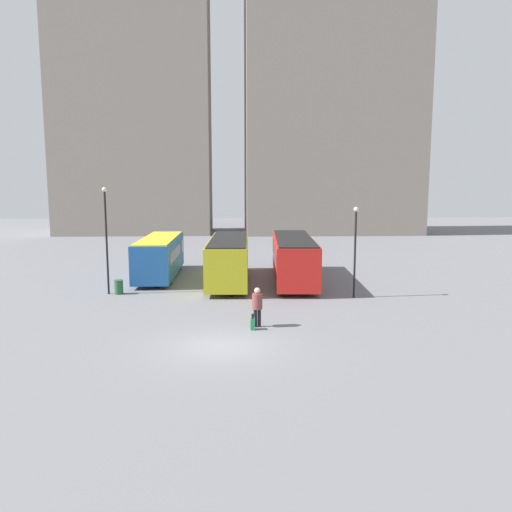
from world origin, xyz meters
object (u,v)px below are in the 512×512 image
object	(u,v)px
bus_1	(229,258)
bus_2	(293,257)
suitcase	(253,324)
traveler	(257,304)
lamp_post_0	(355,244)
lamp_post_1	(106,233)
trash_bin	(119,287)
bus_0	(160,255)

from	to	relation	value
bus_1	bus_2	world-z (taller)	bus_2
bus_2	suitcase	xyz separation A→B (m)	(-3.27, -11.64, -1.37)
traveler	lamp_post_0	distance (m)	8.58
bus_1	lamp_post_1	size ratio (longest dim) A/B	1.67
trash_bin	lamp_post_1	bearing A→B (deg)	175.20
bus_1	traveler	world-z (taller)	bus_1
traveler	lamp_post_1	size ratio (longest dim) A/B	0.29
bus_0	lamp_post_1	size ratio (longest dim) A/B	1.48
trash_bin	traveler	bearing A→B (deg)	-42.88
bus_1	suitcase	distance (m)	11.59
bus_2	lamp_post_0	bearing A→B (deg)	-147.92
bus_0	lamp_post_0	bearing A→B (deg)	-120.37
traveler	lamp_post_1	world-z (taller)	lamp_post_1
lamp_post_0	trash_bin	distance (m)	14.29
bus_0	lamp_post_1	bearing A→B (deg)	157.82
lamp_post_1	bus_1	bearing A→B (deg)	25.93
bus_0	bus_1	world-z (taller)	bus_1
bus_2	lamp_post_0	world-z (taller)	lamp_post_0
suitcase	lamp_post_1	bearing A→B (deg)	44.93
bus_0	bus_1	distance (m)	5.35
bus_1	lamp_post_0	distance (m)	9.08
bus_2	trash_bin	distance (m)	11.71
suitcase	bus_2	bearing A→B (deg)	-17.32
bus_0	suitcase	distance (m)	14.89
trash_bin	lamp_post_0	bearing A→B (deg)	-6.51
bus_2	trash_bin	bearing A→B (deg)	112.34
bus_0	lamp_post_0	world-z (taller)	lamp_post_0
bus_1	suitcase	bearing A→B (deg)	-172.55
bus_0	suitcase	world-z (taller)	bus_0
lamp_post_1	bus_2	bearing A→B (deg)	17.68
bus_0	lamp_post_0	size ratio (longest dim) A/B	1.79
lamp_post_1	suitcase	bearing A→B (deg)	-43.45
lamp_post_1	trash_bin	distance (m)	3.35
bus_2	suitcase	distance (m)	12.17
bus_2	trash_bin	size ratio (longest dim) A/B	13.34
lamp_post_0	lamp_post_1	xyz separation A→B (m)	(-14.56, 1.64, 0.58)
bus_1	trash_bin	bearing A→B (deg)	120.16
traveler	lamp_post_0	bearing A→B (deg)	-47.22
bus_0	bus_2	world-z (taller)	bus_2
bus_0	traveler	xyz separation A→B (m)	(6.29, -13.08, -0.44)
traveler	bus_2	bearing A→B (deg)	-16.80
lamp_post_0	lamp_post_1	bearing A→B (deg)	173.57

